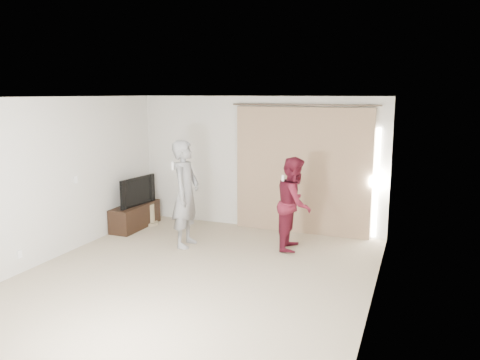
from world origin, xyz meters
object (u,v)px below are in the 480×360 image
tv_console (135,216)px  tv (134,191)px  person_woman (294,203)px  person_man (186,194)px

tv_console → tv: tv is taller
tv → person_woman: (3.28, -0.09, 0.05)m
tv_console → person_woman: person_woman is taller
tv → person_man: 1.61m
tv → person_woman: bearing=-84.9°
tv → person_man: (1.48, -0.62, 0.18)m
tv_console → person_woman: size_ratio=0.76×
person_man → person_woman: person_man is taller
person_man → tv: bearing=157.1°
tv_console → tv: (0.00, 0.00, 0.52)m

